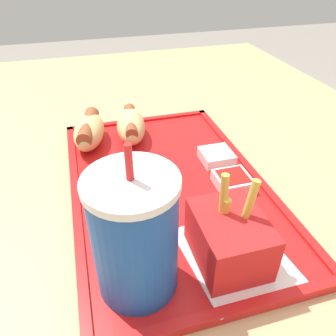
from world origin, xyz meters
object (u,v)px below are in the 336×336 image
at_px(hot_dog_far, 89,130).
at_px(fries_carton, 229,238).
at_px(sauce_cup_ketchup, 233,181).
at_px(soda_cup, 135,236).
at_px(sauce_cup_mayo, 216,155).
at_px(hot_dog_near, 129,125).

relative_size(hot_dog_far, fries_carton, 1.11).
distance_m(hot_dog_far, sauce_cup_ketchup, 0.27).
height_order(fries_carton, sauce_cup_ketchup, fries_carton).
xyz_separation_m(soda_cup, hot_dog_far, (0.32, 0.03, -0.04)).
height_order(sauce_cup_mayo, sauce_cup_ketchup, same).
xyz_separation_m(soda_cup, fries_carton, (0.00, -0.11, -0.04)).
bearing_deg(sauce_cup_ketchup, fries_carton, 152.29).
xyz_separation_m(hot_dog_near, sauce_cup_ketchup, (-0.19, -0.12, -0.02)).
distance_m(hot_dog_far, sauce_cup_mayo, 0.23).
bearing_deg(hot_dog_near, sauce_cup_ketchup, -146.55).
relative_size(fries_carton, sauce_cup_mayo, 2.17).
height_order(hot_dog_near, fries_carton, fries_carton).
relative_size(hot_dog_near, sauce_cup_ketchup, 2.37).
bearing_deg(fries_carton, sauce_cup_mayo, -19.28).
distance_m(fries_carton, sauce_cup_mayo, 0.21).
bearing_deg(soda_cup, fries_carton, -88.27).
bearing_deg(fries_carton, soda_cup, 91.73).
relative_size(hot_dog_far, hot_dog_near, 1.02).
bearing_deg(sauce_cup_ketchup, hot_dog_near, 33.45).
distance_m(hot_dog_near, sauce_cup_ketchup, 0.23).
bearing_deg(hot_dog_far, soda_cup, -175.49).
bearing_deg(sauce_cup_mayo, fries_carton, 160.72).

